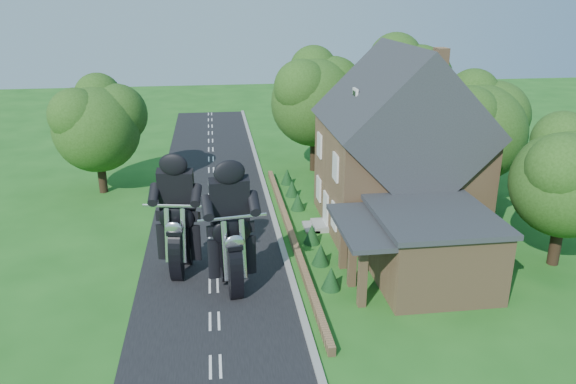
{
  "coord_description": "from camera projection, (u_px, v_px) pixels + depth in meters",
  "views": [
    {
      "loc": [
        0.32,
        -23.15,
        12.77
      ],
      "look_at": [
        4.08,
        4.54,
        2.8
      ],
      "focal_mm": 35.0,
      "sensor_mm": 36.0,
      "label": 1
    }
  ],
  "objects": [
    {
      "name": "tree_house_right",
      "position": [
        483.0,
        124.0,
        34.27
      ],
      "size": [
        6.51,
        6.0,
        8.4
      ],
      "color": "black",
      "rests_on": "ground"
    },
    {
      "name": "tree_far_road",
      "position": [
        102.0,
        121.0,
        36.53
      ],
      "size": [
        6.08,
        5.6,
        7.84
      ],
      "color": "black",
      "rests_on": "ground"
    },
    {
      "name": "motorcycle_lead",
      "position": [
        232.0,
        272.0,
        25.2
      ],
      "size": [
        0.79,
        2.05,
        1.86
      ],
      "primitive_type": null,
      "rotation": [
        0.0,
        0.0,
        3.29
      ],
      "color": "black",
      "rests_on": "ground"
    },
    {
      "name": "shrub_c",
      "position": [
        312.0,
        234.0,
        30.08
      ],
      "size": [
        0.9,
        0.9,
        1.1
      ],
      "primitive_type": "cone",
      "color": "black",
      "rests_on": "ground"
    },
    {
      "name": "kerb",
      "position": [
        292.0,
        280.0,
        26.3
      ],
      "size": [
        0.3,
        80.0,
        0.12
      ],
      "primitive_type": "cube",
      "color": "gray",
      "rests_on": "ground"
    },
    {
      "name": "road",
      "position": [
        214.0,
        286.0,
        25.85
      ],
      "size": [
        7.0,
        80.0,
        0.02
      ],
      "primitive_type": "cube",
      "color": "black",
      "rests_on": "ground"
    },
    {
      "name": "shrub_b",
      "position": [
        321.0,
        254.0,
        27.74
      ],
      "size": [
        0.9,
        0.9,
        1.1
      ],
      "primitive_type": "cone",
      "color": "black",
      "rests_on": "ground"
    },
    {
      "name": "shrub_f",
      "position": [
        287.0,
        177.0,
        39.41
      ],
      "size": [
        0.9,
        0.9,
        1.1
      ],
      "primitive_type": "cone",
      "color": "black",
      "rests_on": "ground"
    },
    {
      "name": "tree_behind_house",
      "position": [
        405.0,
        88.0,
        40.62
      ],
      "size": [
        7.81,
        7.2,
        10.08
      ],
      "color": "black",
      "rests_on": "ground"
    },
    {
      "name": "shrub_d",
      "position": [
        298.0,
        201.0,
        34.74
      ],
      "size": [
        0.9,
        0.9,
        1.1
      ],
      "primitive_type": "cone",
      "color": "black",
      "rests_on": "ground"
    },
    {
      "name": "motorcycle_follow",
      "position": [
        181.0,
        256.0,
        26.78
      ],
      "size": [
        0.85,
        1.99,
        1.8
      ],
      "primitive_type": null,
      "rotation": [
        0.0,
        0.0,
        2.95
      ],
      "color": "black",
      "rests_on": "ground"
    },
    {
      "name": "shrub_a",
      "position": [
        331.0,
        278.0,
        25.41
      ],
      "size": [
        0.9,
        0.9,
        1.1
      ],
      "primitive_type": "cone",
      "color": "black",
      "rests_on": "ground"
    },
    {
      "name": "garden_wall",
      "position": [
        291.0,
        233.0,
        31.0
      ],
      "size": [
        0.3,
        22.0,
        0.4
      ],
      "primitive_type": "cube",
      "color": "#926F4A",
      "rests_on": "ground"
    },
    {
      "name": "shrub_e",
      "position": [
        292.0,
        188.0,
        37.08
      ],
      "size": [
        0.9,
        0.9,
        1.1
      ],
      "primitive_type": "cone",
      "color": "black",
      "rests_on": "ground"
    },
    {
      "name": "tree_annex_side",
      "position": [
        573.0,
        173.0,
        26.54
      ],
      "size": [
        5.64,
        5.2,
        7.48
      ],
      "color": "black",
      "rests_on": "ground"
    },
    {
      "name": "annex",
      "position": [
        428.0,
        246.0,
        25.77
      ],
      "size": [
        7.05,
        5.94,
        3.44
      ],
      "color": "#926F4A",
      "rests_on": "ground"
    },
    {
      "name": "ground",
      "position": [
        214.0,
        286.0,
        25.86
      ],
      "size": [
        120.0,
        120.0,
        0.0
      ],
      "primitive_type": "plane",
      "color": "#1D5A19",
      "rests_on": "ground"
    },
    {
      "name": "tree_behind_left",
      "position": [
        320.0,
        94.0,
        40.95
      ],
      "size": [
        6.94,
        6.4,
        9.16
      ],
      "color": "black",
      "rests_on": "ground"
    },
    {
      "name": "house",
      "position": [
        398.0,
        152.0,
        31.33
      ],
      "size": [
        9.54,
        8.64,
        10.24
      ],
      "color": "#926F4A",
      "rests_on": "ground"
    }
  ]
}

